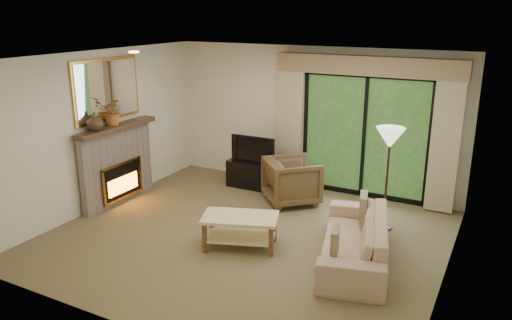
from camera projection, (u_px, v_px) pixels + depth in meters
The scene contains 22 objects.
floor at pixel (247, 236), 7.37m from camera, with size 5.50×5.50×0.00m, color brown.
ceiling at pixel (245, 58), 6.61m from camera, with size 5.50×5.50×0.00m, color silver.
wall_back at pixel (312, 119), 9.10m from camera, with size 5.00×5.00×0.00m, color silver.
wall_front at pixel (122, 214), 4.87m from camera, with size 5.00×5.00×0.00m, color silver.
wall_left at pixel (100, 130), 8.22m from camera, with size 5.00×5.00×0.00m, color silver.
wall_right at pixel (454, 182), 5.76m from camera, with size 5.00×5.00×0.00m, color silver.
fireplace at pixel (117, 164), 8.51m from camera, with size 0.24×1.70×1.37m, color gray, non-canonical shape.
mirror at pixel (107, 90), 8.18m from camera, with size 0.07×1.45×1.02m, color #C38A33, non-canonical shape.
sliding_door at pixel (364, 136), 8.67m from camera, with size 2.26×0.10×2.16m, color black, non-canonical shape.
curtain_left at pixel (291, 124), 9.15m from camera, with size 0.45×0.18×2.35m, color tan.
curtain_right at pixel (446, 141), 7.95m from camera, with size 0.45×0.18×2.35m, color tan.
cornice at pixel (368, 66), 8.24m from camera, with size 3.20×0.24×0.32m, color #947854.
media_console at pixel (255, 174), 9.34m from camera, with size 1.00×0.45×0.50m, color black.
tv at pixel (255, 148), 9.20m from camera, with size 0.87×0.11×0.50m, color black.
armchair at pixel (292, 181), 8.55m from camera, with size 0.84×0.87×0.79m, color brown.
sofa at pixel (354, 239), 6.60m from camera, with size 2.09×0.82×0.61m, color tan.
pillow_near at pixel (335, 241), 6.06m from camera, with size 0.09×0.34×0.34m, color #4F3721.
pillow_far at pixel (363, 207), 7.08m from camera, with size 0.10×0.39×0.39m, color #4F3721.
coffee_table at pixel (240, 232), 6.98m from camera, with size 1.04×0.57×0.47m, color #EACF8B, non-canonical shape.
floor_lamp at pixel (387, 179), 7.43m from camera, with size 0.42×0.42×1.58m, color #F3EDC9, non-canonical shape.
vase at pixel (94, 121), 7.89m from camera, with size 0.27×0.27×0.28m, color #442E1E.
branches at pixel (113, 111), 8.23m from camera, with size 0.41×0.36×0.46m, color #B9722F.
Camera 1 is at (3.26, -5.88, 3.22)m, focal length 35.00 mm.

